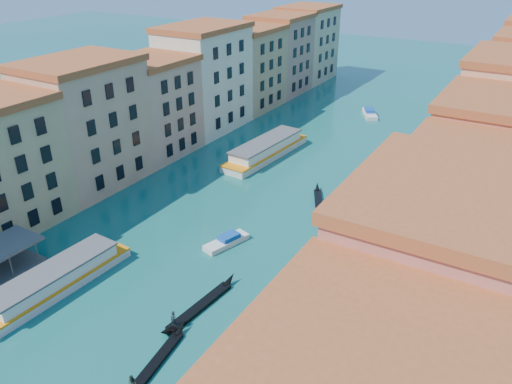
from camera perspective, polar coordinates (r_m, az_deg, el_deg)
left_bank_palazzos at (r=100.21m, az=-8.00°, el=11.59°), size 12.80×128.40×21.00m
right_bank_palazzos at (r=80.18m, az=25.74°, el=5.35°), size 12.80×128.40×21.00m
quay at (r=84.42m, az=19.22°, el=0.71°), size 4.00×140.00×1.00m
restaurant_awnings at (r=48.45m, az=8.05°, el=-15.53°), size 3.20×44.55×3.12m
mooring_poles_right at (r=54.51m, az=7.37°, el=-12.22°), size 1.44×54.24×3.20m
vaporetto_near at (r=61.45m, az=-21.91°, el=-9.25°), size 5.07×18.80×2.77m
vaporetto_far at (r=91.54m, az=1.18°, el=4.92°), size 6.45×21.62×3.17m
gondola_fore at (r=55.25m, az=-6.45°, el=-12.73°), size 1.98×12.36×2.46m
gondola_right at (r=49.75m, az=-11.56°, el=-18.58°), size 2.33×11.04×2.20m
gondola_far at (r=75.40m, az=7.17°, el=-1.21°), size 6.16×11.00×1.68m
motorboat_mid at (r=65.32m, az=-3.34°, el=-5.60°), size 3.73×6.65×1.31m
motorboat_far at (r=117.37m, az=12.87°, el=8.78°), size 5.63×7.63×1.54m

